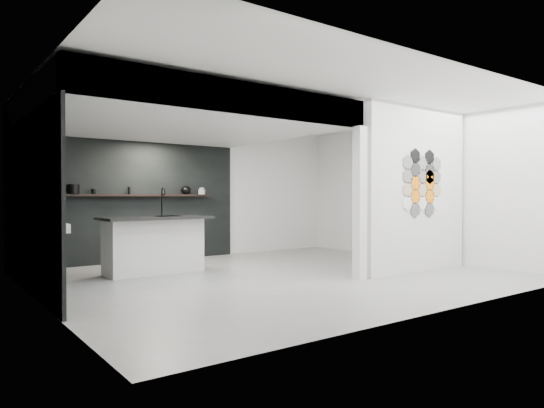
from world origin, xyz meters
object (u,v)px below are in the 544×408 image
at_px(bottle_dark, 129,191).
at_px(partition_panel, 417,189).
at_px(kettle, 186,190).
at_px(glass_bowl, 202,192).
at_px(glass_vase, 202,191).
at_px(kitchen_island, 154,244).
at_px(wall_basin, 49,228).
at_px(stockpot, 73,189).
at_px(utensil_cup, 94,191).

bearing_deg(bottle_dark, partition_panel, -46.79).
relative_size(kettle, glass_bowl, 1.39).
bearing_deg(glass_vase, bottle_dark, 180.00).
bearing_deg(glass_vase, kettle, 180.00).
xyz_separation_m(partition_panel, kitchen_island, (-3.72, 2.43, -0.92)).
height_order(partition_panel, glass_vase, partition_panel).
bearing_deg(partition_panel, wall_basin, 161.77).
xyz_separation_m(partition_panel, bottle_dark, (-3.63, 3.87, -0.01)).
height_order(stockpot, glass_vase, stockpot).
xyz_separation_m(kitchen_island, glass_vase, (1.65, 1.44, 0.91)).
bearing_deg(kettle, partition_panel, -73.23).
relative_size(wall_basin, glass_bowl, 4.08).
distance_m(glass_vase, utensil_cup, 2.22).
height_order(bottle_dark, utensil_cup, bottle_dark).
xyz_separation_m(stockpot, bottle_dark, (1.01, 0.00, -0.02)).
height_order(kitchen_island, glass_bowl, kitchen_island).
height_order(kitchen_island, bottle_dark, bottle_dark).
bearing_deg(utensil_cup, partition_panel, -42.01).
relative_size(kitchen_island, bottle_dark, 13.18).
distance_m(glass_bowl, glass_vase, 0.02).
bearing_deg(kettle, bottle_dark, 164.53).
bearing_deg(partition_panel, bottle_dark, 133.21).
bearing_deg(stockpot, kettle, 0.00).
bearing_deg(kettle, stockpot, 164.53).
xyz_separation_m(stockpot, kettle, (2.21, 0.00, 0.00)).
bearing_deg(wall_basin, kitchen_island, 19.81).
distance_m(stockpot, utensil_cup, 0.36).
xyz_separation_m(stockpot, utensil_cup, (0.35, 0.00, -0.04)).
distance_m(kettle, glass_vase, 0.36).
height_order(wall_basin, kitchen_island, kitchen_island).
relative_size(partition_panel, glass_vase, 20.01).
bearing_deg(bottle_dark, glass_vase, 0.00).
bearing_deg(bottle_dark, wall_basin, -131.61).
bearing_deg(partition_panel, kitchen_island, 146.92).
relative_size(partition_panel, kitchen_island, 1.56).
relative_size(wall_basin, bottle_dark, 4.40).
bearing_deg(glass_vase, wall_basin, -148.65).
height_order(kitchen_island, stockpot, stockpot).
relative_size(wall_basin, kettle, 2.94).
bearing_deg(bottle_dark, kitchen_island, -93.73).
bearing_deg(stockpot, partition_panel, -39.76).
distance_m(kettle, glass_bowl, 0.36).
bearing_deg(bottle_dark, glass_bowl, 0.00).
bearing_deg(kitchen_island, wall_basin, -161.38).
distance_m(partition_panel, glass_bowl, 4.39).
height_order(stockpot, glass_bowl, stockpot).
height_order(stockpot, utensil_cup, stockpot).
bearing_deg(wall_basin, partition_panel, -18.23).
distance_m(wall_basin, utensil_cup, 2.43).
bearing_deg(glass_bowl, glass_vase, 0.00).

